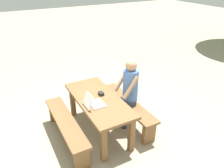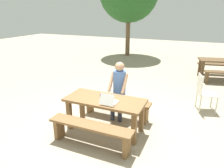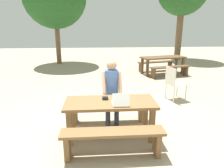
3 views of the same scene
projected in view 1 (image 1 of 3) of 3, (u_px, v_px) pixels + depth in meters
The scene contains 7 objects.
ground_plane at pixel (99, 130), 4.20m from camera, with size 30.00×30.00×0.00m, color tan.
picnic_table_front at pixel (98, 104), 3.93m from camera, with size 1.63×0.71×0.70m.
bench_near at pixel (66, 126), 3.78m from camera, with size 1.62×0.30×0.46m.
bench_far at pixel (128, 107), 4.31m from camera, with size 1.62×0.30×0.46m.
laptop at pixel (94, 103), 3.65m from camera, with size 0.29×0.33×0.22m.
small_pouch at pixel (101, 94), 3.97m from camera, with size 0.11×0.08×0.06m.
person_seated at pixel (129, 89), 4.03m from camera, with size 0.39×0.40×1.34m.
Camera 1 is at (3.03, -1.36, 2.73)m, focal length 35.29 mm.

